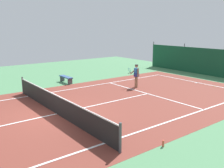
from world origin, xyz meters
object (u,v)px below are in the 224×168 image
at_px(tennis_ball_near_player, 214,87).
at_px(courtside_bench, 66,78).
at_px(tennis_player, 136,74).
at_px(tennis_net, 56,104).
at_px(water_bottle, 163,143).

bearing_deg(tennis_ball_near_player, courtside_bench, -135.26).
relative_size(tennis_player, tennis_ball_near_player, 24.85).
relative_size(tennis_net, courtside_bench, 6.33).
height_order(tennis_net, courtside_bench, tennis_net).
relative_size(tennis_net, tennis_ball_near_player, 153.33).
xyz_separation_m(tennis_net, water_bottle, (5.60, 1.54, -0.39)).
distance_m(courtside_bench, water_bottle, 12.12).
relative_size(tennis_net, tennis_player, 6.17).
relative_size(tennis_net, water_bottle, 42.17).
height_order(tennis_net, water_bottle, tennis_net).
height_order(tennis_ball_near_player, water_bottle, water_bottle).
bearing_deg(tennis_ball_near_player, tennis_player, -127.46).
xyz_separation_m(tennis_net, tennis_player, (-1.87, 7.08, 0.45)).
height_order(tennis_player, water_bottle, tennis_player).
bearing_deg(tennis_ball_near_player, water_bottle, -68.27).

